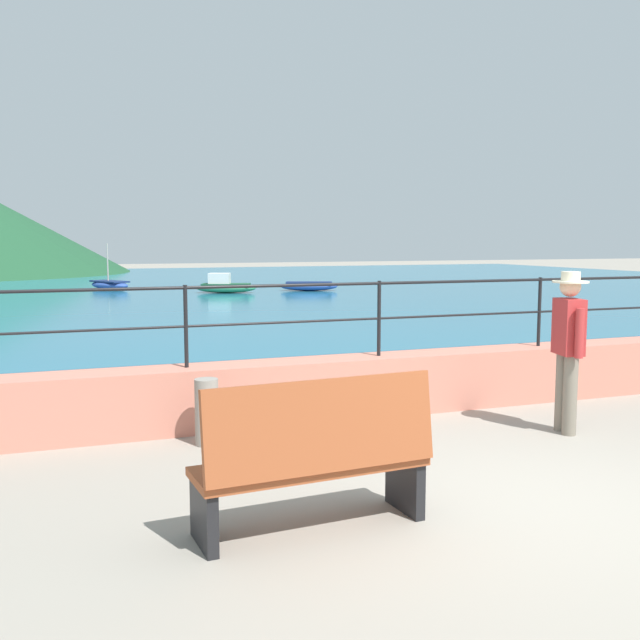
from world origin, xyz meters
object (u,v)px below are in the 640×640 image
object	(u,v)px
bench_main	(316,456)
boat_4	(309,286)
person_walking	(568,343)
bollard	(207,412)
boat_3	(110,285)
boat_0	(225,286)

from	to	relation	value
bench_main	boat_4	size ratio (longest dim) A/B	0.70
bench_main	boat_4	xyz separation A→B (m)	(7.71, 22.27, -0.30)
bench_main	person_walking	bearing A→B (deg)	24.42
bench_main	boat_4	distance (m)	23.57
person_walking	boat_4	distance (m)	21.16
bench_main	person_walking	size ratio (longest dim) A/B	0.99
bench_main	bollard	xyz separation A→B (m)	(-0.30, 2.44, -0.22)
bench_main	bollard	size ratio (longest dim) A/B	2.54
person_walking	boat_3	distance (m)	24.50
bench_main	bollard	bearing A→B (deg)	97.11
bench_main	boat_3	world-z (taller)	boat_3
boat_4	boat_3	bearing A→B (deg)	154.51
boat_4	bollard	bearing A→B (deg)	-112.00
person_walking	bollard	xyz separation A→B (m)	(-3.74, 0.88, -0.64)
boat_3	boat_4	bearing A→B (deg)	-25.49
bollard	boat_4	distance (m)	21.39
bench_main	bollard	distance (m)	2.47
bench_main	person_walking	xyz separation A→B (m)	(3.44, 1.56, 0.42)
person_walking	boat_0	size ratio (longest dim) A/B	0.71
bench_main	boat_3	xyz separation A→B (m)	(0.23, 25.84, -0.30)
boat_0	boat_4	size ratio (longest dim) A/B	1.00
boat_0	boat_4	distance (m)	3.43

